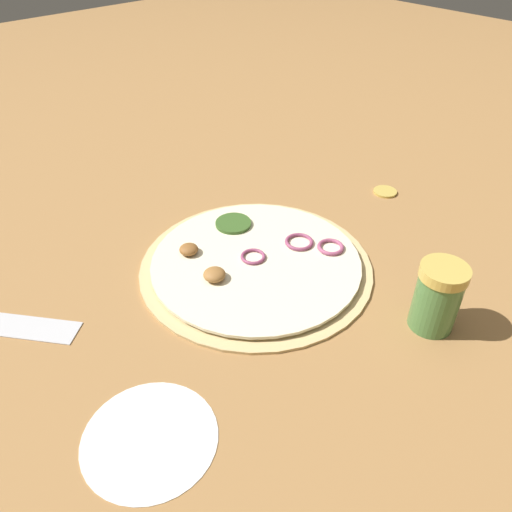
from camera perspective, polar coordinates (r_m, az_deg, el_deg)
ground_plane at (r=0.63m, az=-0.00°, el=-1.25°), size 3.00×3.00×0.00m
pizza at (r=0.62m, az=-0.04°, el=-0.78°), size 0.29×0.29×0.02m
spice_jar at (r=0.56m, az=20.02°, el=-4.42°), size 0.05×0.05×0.08m
loose_cap at (r=0.80m, az=14.69°, el=7.17°), size 0.04×0.04×0.01m
flour_patch at (r=0.47m, az=-12.05°, el=-19.68°), size 0.12×0.12×0.00m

